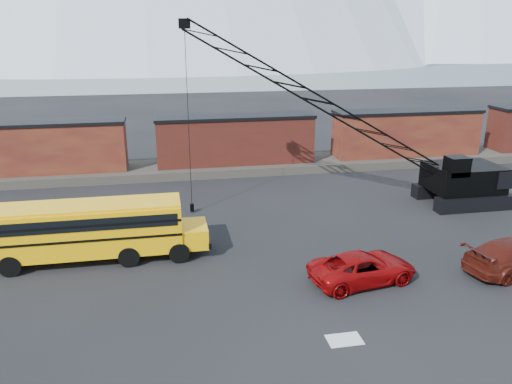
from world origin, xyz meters
TOP-DOWN VIEW (x-y plane):
  - ground at (0.00, 0.00)m, footprint 160.00×160.00m
  - gravel_berm at (0.00, 22.00)m, footprint 120.00×5.00m
  - boxcar_west_near at (-16.00, 22.00)m, footprint 13.70×3.10m
  - boxcar_mid at (0.00, 22.00)m, footprint 13.70×3.10m
  - boxcar_east_near at (16.00, 22.00)m, footprint 13.70×3.10m
  - snow_patch at (0.50, -4.00)m, footprint 1.40×0.90m
  - school_bus at (-10.13, 5.48)m, footprint 11.65×2.65m
  - red_pickup at (3.06, 0.49)m, footprint 5.68×3.33m
  - crawler_crane at (5.03, 11.15)m, footprint 22.30×4.20m

SIDE VIEW (x-z plane):
  - ground at x=0.00m, z-range 0.00..0.00m
  - snow_patch at x=0.50m, z-range 0.00..0.02m
  - gravel_berm at x=0.00m, z-range 0.00..0.70m
  - red_pickup at x=3.06m, z-range 0.00..1.48m
  - school_bus at x=-10.13m, z-range 0.20..3.39m
  - boxcar_west_near at x=-16.00m, z-range 0.68..4.85m
  - boxcar_mid at x=0.00m, z-range 0.68..4.85m
  - boxcar_east_near at x=16.00m, z-range 0.68..4.85m
  - crawler_crane at x=5.03m, z-range 0.46..13.15m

